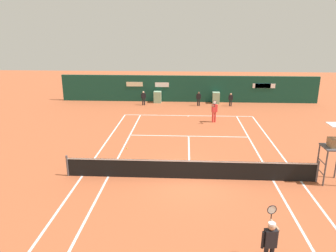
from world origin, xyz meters
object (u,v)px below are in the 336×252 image
Objects in this scene: tennis_ball_near_service_line at (127,148)px; player_on_baseline at (214,110)px; ball_kid_centre_post at (144,97)px; ball_kid_left_post at (231,99)px; umpire_chair at (335,145)px; ball_kid_right_post at (199,98)px; player_near_side at (270,241)px.

player_on_baseline is at bearing 46.71° from tennis_ball_near_service_line.
ball_kid_left_post is at bearing 174.51° from ball_kid_centre_post.
ball_kid_right_post is at bearing 20.30° from umpire_chair.
umpire_chair is at bearing -19.96° from tennis_ball_near_service_line.
player_on_baseline is 1.52× the size of ball_kid_left_post.
ball_kid_centre_post is 19.68× the size of tennis_ball_near_service_line.
player_near_side is at bearing 101.44° from ball_kid_centre_post.
tennis_ball_near_service_line is at bearing 28.02° from player_on_baseline.
player_near_side is 21.30m from ball_kid_right_post.
ball_kid_left_post is 0.92× the size of ball_kid_centre_post.
ball_kid_centre_post is (-6.47, 21.26, -0.21)m from player_near_side.
player_near_side reaches higher than ball_kid_right_post.
ball_kid_right_post is 19.54× the size of tennis_ball_near_service_line.
player_on_baseline is at bearing 70.56° from ball_kid_left_post.
umpire_chair is 16.29m from ball_kid_right_post.
ball_kid_left_post is at bearing -172.39° from ball_kid_right_post.
ball_kid_centre_post is at bearing -60.05° from player_on_baseline.
tennis_ball_near_service_line is at bearing 75.29° from ball_kid_right_post.
umpire_chair is at bearing 117.91° from ball_kid_right_post.
player_on_baseline is 5.52m from ball_kid_right_post.
player_near_side is at bearing 72.44° from player_on_baseline.
ball_kid_right_post is (-2.97, -0.00, 0.06)m from ball_kid_left_post.
player_on_baseline is (-4.64, 9.82, -0.87)m from umpire_chair.
player_on_baseline is at bearing 133.15° from ball_kid_centre_post.
ball_kid_centre_post is (-6.16, 5.42, -0.22)m from player_on_baseline.
ball_kid_centre_post is at bearing 92.25° from tennis_ball_near_service_line.
ball_kid_right_post is at bearing -98.31° from player_on_baseline.
umpire_chair is 2.14× the size of ball_kid_right_post.
player_on_baseline reaches higher than ball_kid_right_post.
umpire_chair is 2.13× the size of ball_kid_centre_post.
ball_kid_right_post is at bearing 67.68° from tennis_ball_near_service_line.
ball_kid_left_post is (1.98, 5.42, -0.28)m from player_on_baseline.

